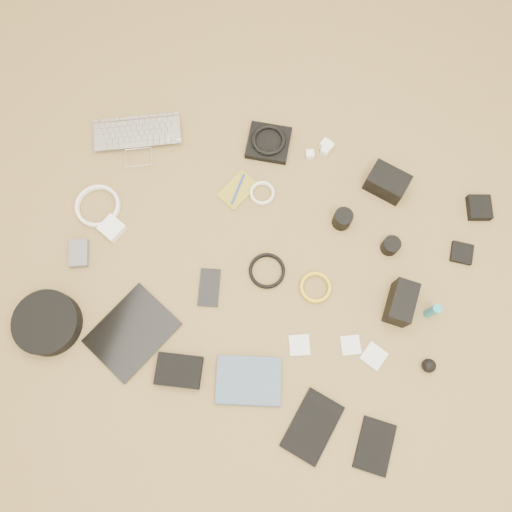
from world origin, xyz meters
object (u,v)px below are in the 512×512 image
(phone, at_px, (209,288))
(tablet, at_px, (132,332))
(laptop, at_px, (138,144))
(paperback, at_px, (248,406))
(headphone_case, at_px, (47,323))
(dslr_camera, at_px, (387,182))

(phone, bearing_deg, tablet, -145.17)
(laptop, height_order, paperback, laptop)
(headphone_case, distance_m, paperback, 0.71)
(phone, distance_m, paperback, 0.41)
(headphone_case, xyz_separation_m, paperback, (0.71, -0.05, -0.02))
(dslr_camera, height_order, headphone_case, dslr_camera)
(laptop, bearing_deg, phone, -69.32)
(dslr_camera, relative_size, phone, 1.05)
(tablet, bearing_deg, paperback, 11.06)
(tablet, xyz_separation_m, phone, (0.19, 0.22, -0.00))
(headphone_case, bearing_deg, phone, 30.96)
(phone, bearing_deg, headphone_case, -163.03)
(dslr_camera, relative_size, tablet, 0.52)
(laptop, relative_size, phone, 2.45)
(dslr_camera, height_order, phone, dslr_camera)
(dslr_camera, distance_m, paperback, 0.90)
(phone, height_order, headphone_case, headphone_case)
(laptop, distance_m, paperback, 1.01)
(tablet, xyz_separation_m, paperback, (0.44, -0.11, 0.00))
(tablet, relative_size, headphone_case, 1.24)
(dslr_camera, bearing_deg, paperback, -92.32)
(dslr_camera, xyz_separation_m, paperback, (-0.24, -0.87, -0.03))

